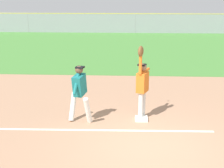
{
  "coord_description": "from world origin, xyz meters",
  "views": [
    {
      "loc": [
        -0.55,
        -7.51,
        3.79
      ],
      "look_at": [
        -1.06,
        2.09,
        1.05
      ],
      "focal_mm": 52.57,
      "sensor_mm": 36.0,
      "label": 1
    }
  ],
  "objects_px": {
    "baseball": "(141,51)",
    "parked_car_silver": "(115,23)",
    "fielder": "(142,83)",
    "parked_car_tan": "(69,22)",
    "first_base": "(141,119)",
    "parked_car_black": "(207,23)",
    "runner": "(80,90)",
    "parked_car_blue": "(159,23)"
  },
  "relations": [
    {
      "from": "runner",
      "to": "parked_car_black",
      "type": "relative_size",
      "value": 0.39
    },
    {
      "from": "fielder",
      "to": "parked_car_black",
      "type": "distance_m",
      "value": 25.93
    },
    {
      "from": "fielder",
      "to": "runner",
      "type": "xyz_separation_m",
      "value": [
        -1.84,
        -0.38,
        -0.12
      ]
    },
    {
      "from": "parked_car_blue",
      "to": "parked_car_tan",
      "type": "bearing_deg",
      "value": 178.03
    },
    {
      "from": "first_base",
      "to": "fielder",
      "type": "relative_size",
      "value": 0.17
    },
    {
      "from": "baseball",
      "to": "parked_car_silver",
      "type": "bearing_deg",
      "value": 94.5
    },
    {
      "from": "runner",
      "to": "parked_car_silver",
      "type": "distance_m",
      "value": 24.35
    },
    {
      "from": "fielder",
      "to": "parked_car_black",
      "type": "bearing_deg",
      "value": -84.91
    },
    {
      "from": "parked_car_tan",
      "to": "parked_car_black",
      "type": "xyz_separation_m",
      "value": [
        14.09,
        0.64,
        0.0
      ]
    },
    {
      "from": "first_base",
      "to": "runner",
      "type": "height_order",
      "value": "runner"
    },
    {
      "from": "fielder",
      "to": "parked_car_silver",
      "type": "relative_size",
      "value": 0.51
    },
    {
      "from": "fielder",
      "to": "parked_car_tan",
      "type": "relative_size",
      "value": 0.52
    },
    {
      "from": "parked_car_tan",
      "to": "parked_car_black",
      "type": "distance_m",
      "value": 14.1
    },
    {
      "from": "first_base",
      "to": "parked_car_tan",
      "type": "bearing_deg",
      "value": 105.22
    },
    {
      "from": "first_base",
      "to": "baseball",
      "type": "xyz_separation_m",
      "value": [
        -0.04,
        0.56,
        2.0
      ]
    },
    {
      "from": "parked_car_silver",
      "to": "parked_car_black",
      "type": "distance_m",
      "value": 9.4
    },
    {
      "from": "runner",
      "to": "parked_car_blue",
      "type": "bearing_deg",
      "value": 96.1
    },
    {
      "from": "runner",
      "to": "baseball",
      "type": "height_order",
      "value": "baseball"
    },
    {
      "from": "parked_car_silver",
      "to": "parked_car_blue",
      "type": "distance_m",
      "value": 4.45
    },
    {
      "from": "parked_car_tan",
      "to": "parked_car_blue",
      "type": "distance_m",
      "value": 9.16
    },
    {
      "from": "fielder",
      "to": "parked_car_tan",
      "type": "bearing_deg",
      "value": -52.86
    },
    {
      "from": "first_base",
      "to": "parked_car_black",
      "type": "distance_m",
      "value": 26.08
    },
    {
      "from": "parked_car_tan",
      "to": "parked_car_silver",
      "type": "height_order",
      "value": "same"
    },
    {
      "from": "parked_car_black",
      "to": "first_base",
      "type": "bearing_deg",
      "value": -106.69
    },
    {
      "from": "fielder",
      "to": "baseball",
      "type": "relative_size",
      "value": 30.81
    },
    {
      "from": "runner",
      "to": "parked_car_blue",
      "type": "distance_m",
      "value": 25.14
    },
    {
      "from": "runner",
      "to": "baseball",
      "type": "distance_m",
      "value": 2.22
    },
    {
      "from": "parked_car_tan",
      "to": "parked_car_blue",
      "type": "bearing_deg",
      "value": 1.93
    },
    {
      "from": "fielder",
      "to": "parked_car_silver",
      "type": "height_order",
      "value": "fielder"
    },
    {
      "from": "parked_car_tan",
      "to": "parked_car_silver",
      "type": "bearing_deg",
      "value": -1.9
    },
    {
      "from": "parked_car_tan",
      "to": "parked_car_silver",
      "type": "xyz_separation_m",
      "value": [
        4.72,
        -0.22,
        0.0
      ]
    },
    {
      "from": "baseball",
      "to": "fielder",
      "type": "bearing_deg",
      "value": -83.7
    },
    {
      "from": "parked_car_tan",
      "to": "baseball",
      "type": "bearing_deg",
      "value": -73.78
    },
    {
      "from": "baseball",
      "to": "parked_car_tan",
      "type": "distance_m",
      "value": 24.7
    },
    {
      "from": "parked_car_blue",
      "to": "parked_car_black",
      "type": "height_order",
      "value": "same"
    },
    {
      "from": "runner",
      "to": "parked_car_blue",
      "type": "xyz_separation_m",
      "value": [
        4.37,
        24.76,
        -0.32
      ]
    },
    {
      "from": "parked_car_tan",
      "to": "parked_car_silver",
      "type": "relative_size",
      "value": 0.99
    },
    {
      "from": "parked_car_silver",
      "to": "parked_car_black",
      "type": "bearing_deg",
      "value": 2.56
    },
    {
      "from": "first_base",
      "to": "fielder",
      "type": "bearing_deg",
      "value": 87.83
    },
    {
      "from": "fielder",
      "to": "parked_car_tan",
      "type": "xyz_separation_m",
      "value": [
        -6.62,
        24.18,
        -0.45
      ]
    },
    {
      "from": "runner",
      "to": "parked_car_silver",
      "type": "bearing_deg",
      "value": 106.26
    },
    {
      "from": "fielder",
      "to": "first_base",
      "type": "bearing_deg",
      "value": 109.66
    }
  ]
}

